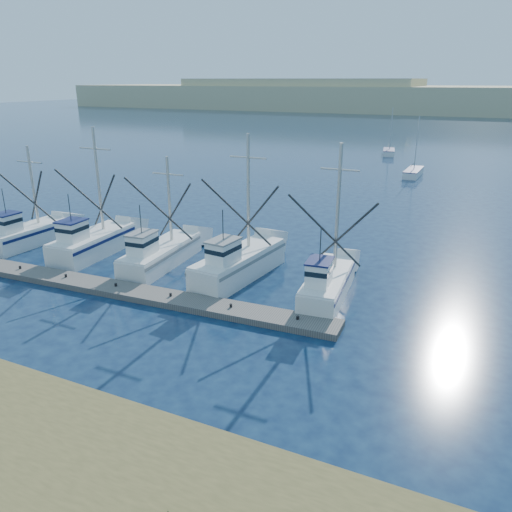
{
  "coord_description": "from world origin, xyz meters",
  "views": [
    {
      "loc": [
        10.59,
        -16.88,
        12.67
      ],
      "look_at": [
        -1.07,
        8.0,
        2.91
      ],
      "focal_mm": 35.0,
      "sensor_mm": 36.0,
      "label": 1
    }
  ],
  "objects": [
    {
      "name": "sailboat_near",
      "position": [
        1.09,
        54.67,
        0.49
      ],
      "size": [
        1.89,
        6.42,
        8.1
      ],
      "rotation": [
        0.0,
        0.0,
        -0.01
      ],
      "color": "white",
      "rests_on": "ground"
    },
    {
      "name": "dune_ridge",
      "position": [
        0.0,
        210.0,
        5.0
      ],
      "size": [
        360.0,
        60.0,
        10.0
      ],
      "primitive_type": "cube",
      "color": "tan",
      "rests_on": "ground"
    },
    {
      "name": "floating_dock",
      "position": [
        -9.68,
        5.56,
        0.19
      ],
      "size": [
        28.87,
        3.24,
        0.38
      ],
      "primitive_type": "cube",
      "rotation": [
        0.0,
        0.0,
        0.05
      ],
      "color": "#64605A",
      "rests_on": "ground"
    },
    {
      "name": "trawler_fleet",
      "position": [
        -9.73,
        10.41,
        0.99
      ],
      "size": [
        27.78,
        8.61,
        9.42
      ],
      "color": "white",
      "rests_on": "ground"
    },
    {
      "name": "sailboat_far",
      "position": [
        -6.04,
        74.07,
        0.49
      ],
      "size": [
        2.87,
        5.86,
        8.1
      ],
      "rotation": [
        0.0,
        0.0,
        0.19
      ],
      "color": "white",
      "rests_on": "ground"
    },
    {
      "name": "ground",
      "position": [
        0.0,
        0.0,
        0.0
      ],
      "size": [
        500.0,
        500.0,
        0.0
      ],
      "primitive_type": "plane",
      "color": "#0C1A36",
      "rests_on": "ground"
    }
  ]
}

